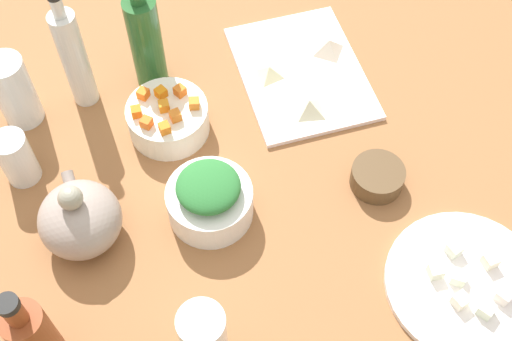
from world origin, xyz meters
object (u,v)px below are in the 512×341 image
at_px(bowl_greens, 210,202).
at_px(bowl_carrots, 168,119).
at_px(plate_tofu, 466,284).
at_px(teapot, 80,219).
at_px(drinking_glass_1, 14,91).
at_px(drinking_glass_2, 16,158).
at_px(bottle_2, 34,336).
at_px(cutting_board, 301,73).
at_px(bottle_3, 146,40).
at_px(bottle_1, 74,57).
at_px(drinking_glass_0, 203,337).
at_px(bowl_small_side, 377,177).

xyz_separation_m(bowl_greens, bowl_carrots, (0.20, 0.02, -0.00)).
xyz_separation_m(plate_tofu, teapot, (0.30, 0.55, 0.05)).
height_order(bowl_carrots, drinking_glass_1, drinking_glass_1).
relative_size(teapot, drinking_glass_2, 1.48).
bearing_deg(bottle_2, cutting_board, -55.75).
height_order(cutting_board, bottle_3, bottle_3).
relative_size(bowl_greens, bottle_3, 0.58).
xyz_separation_m(bottle_3, drinking_glass_1, (-0.01, 0.25, -0.03)).
distance_m(bottle_2, bottle_3, 0.56).
bearing_deg(cutting_board, bowl_greens, 131.86).
distance_m(bottle_1, drinking_glass_0, 0.56).
relative_size(bowl_greens, bottle_2, 0.70).
xyz_separation_m(plate_tofu, drinking_glass_0, (0.04, 0.42, 0.06)).
height_order(bowl_small_side, teapot, teapot).
distance_m(cutting_board, bottle_1, 0.43).
distance_m(plate_tofu, teapot, 0.63).
distance_m(bottle_3, drinking_glass_0, 0.56).
height_order(bottle_3, drinking_glass_1, bottle_3).
distance_m(bowl_carrots, teapot, 0.25).
distance_m(bowl_greens, teapot, 0.21).
height_order(bowl_carrots, drinking_glass_2, drinking_glass_2).
bearing_deg(bowl_greens, bottle_3, 2.33).
bearing_deg(bottle_2, teapot, -28.06).
height_order(bowl_carrots, bottle_1, bottle_1).
distance_m(cutting_board, bowl_greens, 0.35).
xyz_separation_m(bowl_small_side, drinking_glass_0, (-0.18, 0.37, 0.05)).
bearing_deg(drinking_glass_1, bottle_1, -87.21).
height_order(plate_tofu, bowl_greens, bowl_greens).
bearing_deg(drinking_glass_2, plate_tofu, -126.06).
bearing_deg(bowl_greens, bottle_1, 24.13).
relative_size(bowl_small_side, drinking_glass_2, 0.88).
xyz_separation_m(bowl_small_side, bottle_1, (0.37, 0.44, 0.09)).
height_order(bowl_greens, drinking_glass_0, drinking_glass_0).
height_order(teapot, bottle_2, bottle_2).
bearing_deg(bottle_2, bowl_carrots, -39.82).
bearing_deg(bottle_1, drinking_glass_1, 92.79).
relative_size(plate_tofu, teapot, 1.66).
xyz_separation_m(plate_tofu, drinking_glass_2, (0.46, 0.63, 0.05)).
distance_m(teapot, bottle_3, 0.36).
bearing_deg(bowl_greens, cutting_board, -48.14).
xyz_separation_m(bowl_small_side, drinking_glass_1, (0.36, 0.55, 0.05)).
height_order(teapot, drinking_glass_2, teapot).
bearing_deg(bowl_carrots, bottle_2, 140.18).
distance_m(cutting_board, teapot, 0.52).
relative_size(bowl_carrots, bottle_2, 0.71).
distance_m(bowl_carrots, drinking_glass_0, 0.43).
bearing_deg(drinking_glass_0, drinking_glass_1, 18.35).
xyz_separation_m(cutting_board, bottle_3, (0.09, 0.28, 0.10)).
bearing_deg(teapot, drinking_glass_0, -153.90).
bearing_deg(bottle_3, bowl_carrots, 178.59).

